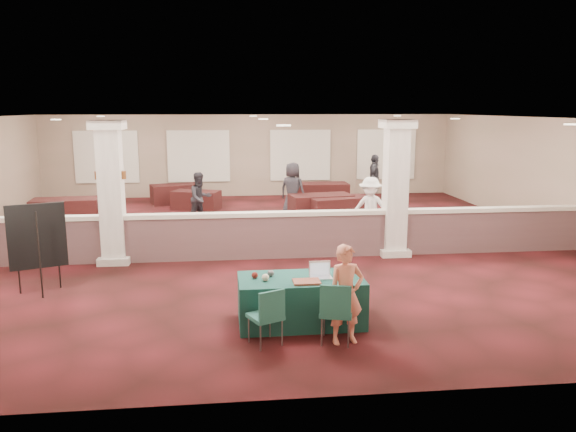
{
  "coord_description": "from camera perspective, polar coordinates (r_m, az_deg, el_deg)",
  "views": [
    {
      "loc": [
        -0.95,
        -14.21,
        3.48
      ],
      "look_at": [
        0.4,
        -2.0,
        1.09
      ],
      "focal_mm": 35.0,
      "sensor_mm": 36.0,
      "label": 1
    }
  ],
  "objects": [
    {
      "name": "far_table_back_center",
      "position": [
        19.65,
        -9.31,
        1.61
      ],
      "size": [
        1.77,
        1.3,
        0.64
      ],
      "primitive_type": "cube",
      "rotation": [
        0.0,
        0.0,
        -0.35
      ],
      "color": "black",
      "rests_on": "ground"
    },
    {
      "name": "woman",
      "position": [
        8.43,
        5.92,
        -7.93
      ],
      "size": [
        0.6,
        0.46,
        1.51
      ],
      "primitive_type": "imported",
      "rotation": [
        0.0,
        0.0,
        0.19
      ],
      "color": "#E78364",
      "rests_on": "ground"
    },
    {
      "name": "wall_back",
      "position": [
        22.31,
        -3.88,
        6.14
      ],
      "size": [
        16.0,
        0.04,
        3.2
      ],
      "primitive_type": "cube",
      "color": "#7F6F58",
      "rests_on": "ground"
    },
    {
      "name": "yarn_grey",
      "position": [
        9.15,
        -1.76,
        -5.83
      ],
      "size": [
        0.11,
        0.11,
        0.11
      ],
      "primitive_type": "sphere",
      "color": "#46464B",
      "rests_on": "near_table"
    },
    {
      "name": "conf_chair_side",
      "position": [
        8.34,
        -2.05,
        -9.77
      ],
      "size": [
        0.59,
        0.59,
        0.88
      ],
      "rotation": [
        0.0,
        0.0,
        0.44
      ],
      "color": "#1D564D",
      "rests_on": "ground"
    },
    {
      "name": "sconce_left",
      "position": [
        13.1,
        -18.8,
        3.94
      ],
      "size": [
        0.12,
        0.12,
        0.18
      ],
      "color": "brown",
      "rests_on": "column_left"
    },
    {
      "name": "wall_front",
      "position": [
        6.56,
        2.27,
        -5.65
      ],
      "size": [
        16.0,
        0.04,
        3.2
      ],
      "primitive_type": "cube",
      "color": "#7F6F58",
      "rests_on": "ground"
    },
    {
      "name": "laptop_screen",
      "position": [
        9.17,
        3.23,
        -5.28
      ],
      "size": [
        0.35,
        0.02,
        0.23
      ],
      "primitive_type": "cube",
      "rotation": [
        0.0,
        0.0,
        0.01
      ],
      "color": "silver",
      "rests_on": "near_table"
    },
    {
      "name": "attendee_d",
      "position": [
        18.02,
        0.47,
        2.69
      ],
      "size": [
        0.98,
        0.85,
        1.75
      ],
      "primitive_type": "imported",
      "rotation": [
        0.0,
        0.0,
        2.58
      ],
      "color": "black",
      "rests_on": "ground"
    },
    {
      "name": "attendee_a",
      "position": [
        17.09,
        -8.9,
        1.79
      ],
      "size": [
        0.85,
        0.78,
        1.57
      ],
      "primitive_type": "imported",
      "rotation": [
        0.0,
        0.0,
        0.62
      ],
      "color": "black",
      "rests_on": "ground"
    },
    {
      "name": "partition_wall",
      "position": [
        13.07,
        -2.0,
        -1.87
      ],
      "size": [
        15.6,
        0.28,
        1.1
      ],
      "color": "brown",
      "rests_on": "ground"
    },
    {
      "name": "far_table_back_right",
      "position": [
        20.49,
        3.44,
        2.29
      ],
      "size": [
        1.9,
        0.97,
        0.77
      ],
      "primitive_type": "cube",
      "rotation": [
        0.0,
        0.0,
        0.01
      ],
      "color": "black",
      "rests_on": "ground"
    },
    {
      "name": "attendee_b",
      "position": [
        14.93,
        8.36,
        0.71
      ],
      "size": [
        1.18,
        0.95,
        1.68
      ],
      "primitive_type": "imported",
      "rotation": [
        0.0,
        0.0,
        -0.51
      ],
      "color": "silver",
      "rests_on": "ground"
    },
    {
      "name": "column_right",
      "position": [
        13.43,
        10.85,
        2.93
      ],
      "size": [
        0.72,
        0.72,
        3.2
      ],
      "color": "beige",
      "rests_on": "ground"
    },
    {
      "name": "easel_board",
      "position": [
        11.42,
        -24.14,
        -1.98
      ],
      "size": [
        0.97,
        0.62,
        1.74
      ],
      "rotation": [
        0.0,
        0.0,
        0.37
      ],
      "color": "black",
      "rests_on": "ground"
    },
    {
      "name": "far_table_front_right",
      "position": [
        17.46,
        5.18,
        0.71
      ],
      "size": [
        2.02,
        1.34,
        0.75
      ],
      "primitive_type": "cube",
      "rotation": [
        0.0,
        0.0,
        0.24
      ],
      "color": "black",
      "rests_on": "ground"
    },
    {
      "name": "laptop_base",
      "position": [
        9.1,
        3.36,
        -6.25
      ],
      "size": [
        0.35,
        0.25,
        0.02
      ],
      "primitive_type": "cube",
      "rotation": [
        0.0,
        0.0,
        0.01
      ],
      "color": "silver",
      "rests_on": "near_table"
    },
    {
      "name": "near_table",
      "position": [
        9.22,
        1.31,
        -8.59
      ],
      "size": [
        2.02,
        1.02,
        0.77
      ],
      "primitive_type": "cube",
      "rotation": [
        0.0,
        0.0,
        0.01
      ],
      "color": "#103C36",
      "rests_on": "ground"
    },
    {
      "name": "scissors",
      "position": [
        8.94,
        5.99,
        -6.63
      ],
      "size": [
        0.13,
        0.03,
        0.01
      ],
      "primitive_type": "cube",
      "rotation": [
        0.0,
        0.0,
        0.01
      ],
      "color": "#AD1C12",
      "rests_on": "near_table"
    },
    {
      "name": "ground",
      "position": [
        14.66,
        -2.43,
        -2.74
      ],
      "size": [
        16.0,
        16.0,
        0.0
      ],
      "primitive_type": "plane",
      "color": "#431014",
      "rests_on": "ground"
    },
    {
      "name": "yarn_cream",
      "position": [
        8.92,
        -2.31,
        -6.26
      ],
      "size": [
        0.12,
        0.12,
        0.12
      ],
      "primitive_type": "sphere",
      "color": "beige",
      "rests_on": "near_table"
    },
    {
      "name": "screen_glow",
      "position": [
        9.17,
        3.24,
        -5.39
      ],
      "size": [
        0.32,
        0.01,
        0.2
      ],
      "primitive_type": "cube",
      "rotation": [
        0.0,
        0.0,
        0.01
      ],
      "color": "silver",
      "rests_on": "near_table"
    },
    {
      "name": "yarn_red",
      "position": [
        9.06,
        -3.4,
        -6.03
      ],
      "size": [
        0.11,
        0.11,
        0.11
      ],
      "primitive_type": "sphere",
      "color": "#5A1215",
      "rests_on": "near_table"
    },
    {
      "name": "knitting",
      "position": [
        8.85,
        1.9,
        -6.68
      ],
      "size": [
        0.43,
        0.32,
        0.03
      ],
      "primitive_type": "cube",
      "rotation": [
        0.0,
        0.0,
        0.01
      ],
      "color": "#AD3A1B",
      "rests_on": "near_table"
    },
    {
      "name": "column_left",
      "position": [
        13.09,
        -17.51,
        2.4
      ],
      "size": [
        0.72,
        0.72,
        3.2
      ],
      "color": "beige",
      "rests_on": "ground"
    },
    {
      "name": "far_table_front_left",
      "position": [
        18.13,
        -21.62,
        0.42
      ],
      "size": [
        2.01,
        1.12,
        0.78
      ],
      "primitive_type": "cube",
      "rotation": [
        0.0,
        0.0,
        0.08
      ],
      "color": "black",
      "rests_on": "ground"
    },
    {
      "name": "conf_chair_main",
      "position": [
        8.42,
        4.89,
        -9.31
      ],
      "size": [
        0.59,
        0.59,
        0.95
      ],
      "rotation": [
        0.0,
        0.0,
        -0.27
      ],
      "color": "#1D564D",
      "rests_on": "ground"
    },
    {
      "name": "attendee_c",
      "position": [
        20.83,
        8.75,
        3.74
      ],
      "size": [
        0.89,
        1.16,
        1.79
      ],
      "primitive_type": "imported",
      "rotation": [
        0.0,
        0.0,
        1.15
      ],
      "color": "black",
      "rests_on": "ground"
    },
    {
      "name": "wall_right",
      "position": [
        16.9,
        25.76,
        3.52
      ],
      "size": [
        0.04,
        16.0,
        3.2
      ],
      "primitive_type": "cube",
      "color": "#7F6F58",
      "rests_on": "ground"
    },
    {
      "name": "far_table_front_center",
      "position": [
        17.73,
        3.35,
        0.95
      ],
      "size": [
        2.05,
        1.26,
        0.78
      ],
      "primitive_type": "cube",
      "rotation": [
        0.0,
        0.0,
        0.16
      ],
      "color": "black",
      "rests_on": "ground"
    },
    {
      "name": "ceiling",
      "position": [
        14.24,
        -2.54,
        9.87
      ],
      "size": [
        16.0,
        16.0,
        0.02
      ],
      "primitive_type": "cube",
      "color": "silver",
      "rests_on": "wall_back"
    },
    {
      "name": "sconce_right",
      "position": [
        12.99,
        -16.39,
        4.02
      ],
      "size": [
        0.12,
        0.12,
        0.18
      ],
      "color": "brown",
      "rests_on": "column_left"
    },
    {
      "name": "far_table_back_left",
      "position": [
        21.03,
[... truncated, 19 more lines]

